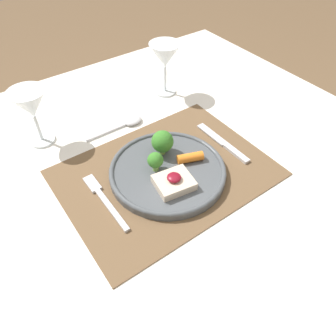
{
  "coord_description": "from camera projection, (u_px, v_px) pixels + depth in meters",
  "views": [
    {
      "loc": [
        -0.31,
        -0.45,
        1.32
      ],
      "look_at": [
        0.0,
        -0.01,
        0.78
      ],
      "focal_mm": 35.0,
      "sensor_mm": 36.0,
      "label": 1
    }
  ],
  "objects": [
    {
      "name": "dinner_plate",
      "position": [
        168.0,
        169.0,
        0.77
      ],
      "size": [
        0.28,
        0.28,
        0.08
      ],
      "color": "#4C5156",
      "rests_on": "placemat"
    },
    {
      "name": "ground_plane",
      "position": [
        167.0,
        303.0,
        1.32
      ],
      "size": [
        8.0,
        8.0,
        0.0
      ],
      "primitive_type": "plane",
      "color": "brown"
    },
    {
      "name": "placemat",
      "position": [
        166.0,
        173.0,
        0.78
      ],
      "size": [
        0.49,
        0.36,
        0.0
      ],
      "primitive_type": "cube",
      "color": "brown",
      "rests_on": "dining_table"
    },
    {
      "name": "dining_table",
      "position": [
        166.0,
        197.0,
        0.85
      ],
      "size": [
        1.25,
        1.19,
        0.75
      ],
      "color": "white",
      "rests_on": "ground_plane"
    },
    {
      "name": "wine_glass_near",
      "position": [
        165.0,
        57.0,
        0.95
      ],
      "size": [
        0.09,
        0.09,
        0.16
      ],
      "color": "white",
      "rests_on": "dining_table"
    },
    {
      "name": "wine_glass_far",
      "position": [
        31.0,
        106.0,
        0.79
      ],
      "size": [
        0.09,
        0.09,
        0.15
      ],
      "color": "white",
      "rests_on": "dining_table"
    },
    {
      "name": "spoon",
      "position": [
        128.0,
        122.0,
        0.91
      ],
      "size": [
        0.17,
        0.05,
        0.02
      ],
      "rotation": [
        0.0,
        0.0,
        -0.03
      ],
      "color": "silver",
      "rests_on": "dining_table"
    },
    {
      "name": "fork",
      "position": [
        103.0,
        198.0,
        0.72
      ],
      "size": [
        0.02,
        0.18,
        0.01
      ],
      "rotation": [
        0.0,
        0.0,
        -0.01
      ],
      "color": "silver",
      "rests_on": "placemat"
    },
    {
      "name": "knife",
      "position": [
        226.0,
        145.0,
        0.85
      ],
      "size": [
        0.02,
        0.18,
        0.01
      ],
      "rotation": [
        0.0,
        0.0,
        0.01
      ],
      "color": "silver",
      "rests_on": "placemat"
    }
  ]
}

